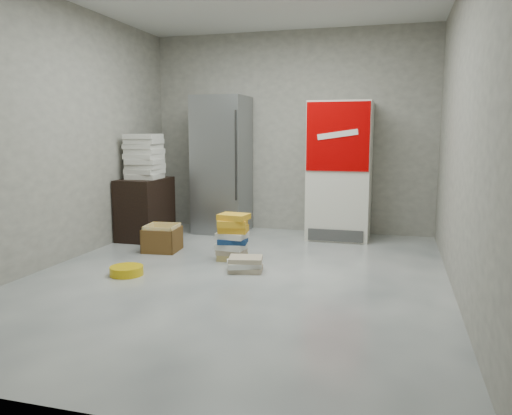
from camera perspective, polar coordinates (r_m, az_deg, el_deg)
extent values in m
plane|color=silver|center=(4.94, -2.24, -7.90)|extent=(5.00, 5.00, 0.00)
cube|color=#A5A295|center=(7.16, 3.96, 8.53)|extent=(4.00, 0.04, 2.80)
cube|color=#A5A295|center=(2.49, -20.72, 8.03)|extent=(4.00, 0.04, 2.80)
cube|color=#A5A295|center=(5.69, -22.06, 7.94)|extent=(0.04, 5.00, 2.80)
cube|color=#A5A295|center=(4.54, 22.69, 7.91)|extent=(0.04, 5.00, 2.80)
cube|color=gray|center=(7.06, -3.89, 4.88)|extent=(0.70, 0.70, 1.90)
cylinder|color=#333333|center=(6.61, -2.33, 5.95)|extent=(0.02, 0.02, 1.19)
cube|color=silver|center=(6.69, 9.57, 4.15)|extent=(0.80, 0.70, 1.80)
cube|color=#AB0000|center=(6.32, 9.31, 7.99)|extent=(0.78, 0.02, 0.85)
cube|color=white|center=(6.30, 9.30, 8.23)|extent=(0.50, 0.01, 0.14)
cube|color=#3F3F3F|center=(6.45, 9.05, -3.18)|extent=(0.70, 0.02, 0.15)
cube|color=black|center=(6.79, -12.54, -0.12)|extent=(0.50, 0.80, 0.80)
cube|color=white|center=(6.73, -12.58, 3.51)|extent=(0.42, 0.42, 0.06)
cube|color=white|center=(6.73, -12.61, 4.07)|extent=(0.42, 0.42, 0.06)
cube|color=white|center=(6.73, -12.54, 4.62)|extent=(0.40, 0.40, 0.06)
cube|color=white|center=(6.71, -12.58, 5.17)|extent=(0.42, 0.42, 0.06)
cube|color=white|center=(6.72, -12.70, 5.72)|extent=(0.41, 0.41, 0.06)
cube|color=white|center=(6.73, -12.61, 6.28)|extent=(0.40, 0.40, 0.06)
cube|color=white|center=(6.73, -12.78, 6.83)|extent=(0.41, 0.41, 0.06)
cube|color=white|center=(6.71, -12.69, 7.39)|extent=(0.42, 0.42, 0.06)
cube|color=white|center=(6.70, -12.76, 7.94)|extent=(0.43, 0.43, 0.06)
cube|color=tan|center=(5.58, -2.72, -5.64)|extent=(0.34, 0.28, 0.07)
cube|color=tan|center=(5.57, -2.79, -5.00)|extent=(0.33, 0.27, 0.06)
cube|color=silver|center=(5.52, -2.85, -4.42)|extent=(0.33, 0.28, 0.07)
cube|color=navy|center=(5.51, -2.65, -3.80)|extent=(0.34, 0.29, 0.06)
cube|color=silver|center=(5.50, -2.73, -3.18)|extent=(0.33, 0.28, 0.06)
cube|color=gold|center=(5.49, -2.60, -2.48)|extent=(0.34, 0.28, 0.07)
cube|color=gold|center=(5.46, -2.69, -1.78)|extent=(0.35, 0.29, 0.07)
cube|color=gold|center=(5.46, -2.56, -1.06)|extent=(0.33, 0.28, 0.06)
cube|color=tan|center=(5.12, -1.19, -7.03)|extent=(0.37, 0.31, 0.05)
cube|color=silver|center=(5.10, -1.39, -6.47)|extent=(0.41, 0.37, 0.05)
cube|color=tan|center=(5.09, -1.19, -5.93)|extent=(0.38, 0.32, 0.05)
cube|color=yellow|center=(6.09, -10.64, -4.83)|extent=(0.40, 0.40, 0.01)
cube|color=brown|center=(6.23, -10.04, -3.24)|extent=(0.39, 0.05, 0.28)
cube|color=brown|center=(5.89, -11.34, -3.98)|extent=(0.39, 0.05, 0.28)
cube|color=brown|center=(6.13, -12.34, -3.51)|extent=(0.05, 0.39, 0.28)
cube|color=brown|center=(5.99, -8.97, -3.69)|extent=(0.05, 0.39, 0.28)
cube|color=yellow|center=(6.21, -10.10, -3.10)|extent=(0.36, 0.04, 0.32)
cube|color=yellow|center=(5.90, -11.29, -3.76)|extent=(0.36, 0.04, 0.32)
cube|color=yellow|center=(6.12, -12.20, -3.34)|extent=(0.04, 0.36, 0.32)
cube|color=yellow|center=(6.00, -9.13, -3.50)|extent=(0.04, 0.36, 0.32)
cylinder|color=yellow|center=(5.15, -14.58, -7.00)|extent=(0.37, 0.37, 0.09)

